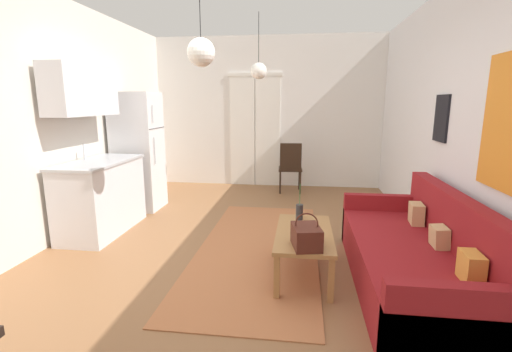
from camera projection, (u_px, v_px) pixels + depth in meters
name	position (u px, v px, depth m)	size (l,w,h in m)	color
ground_plane	(232.00, 269.00, 3.65)	(4.93, 7.84, 0.10)	#8E603D
wall_back	(267.00, 113.00, 6.92)	(4.53, 0.13, 2.85)	white
wall_right	(482.00, 126.00, 3.07)	(0.12, 7.44, 2.85)	silver
wall_left	(16.00, 122.00, 3.63)	(0.12, 7.44, 2.85)	silver
area_rug	(258.00, 248.00, 4.04)	(1.31, 3.14, 0.01)	#B26B42
couch	(419.00, 260.00, 3.13)	(0.90, 2.19, 0.85)	maroon
coffee_table	(304.00, 237.00, 3.38)	(0.53, 1.04, 0.42)	#A87542
bamboo_vase	(299.00, 212.00, 3.71)	(0.07, 0.07, 0.38)	#2D2D33
handbag	(306.00, 236.00, 3.00)	(0.28, 0.34, 0.30)	#512319
refrigerator	(138.00, 152.00, 5.44)	(0.66, 0.59, 1.77)	white
kitchen_counter	(97.00, 172.00, 4.44)	(0.61, 1.26, 2.05)	silver
accent_chair	(290.00, 166.00, 6.44)	(0.44, 0.43, 0.92)	black
pendant_lamp_near	(201.00, 52.00, 3.26)	(0.26, 0.26, 0.91)	black
pendant_lamp_far	(259.00, 71.00, 5.07)	(0.24, 0.24, 0.91)	black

